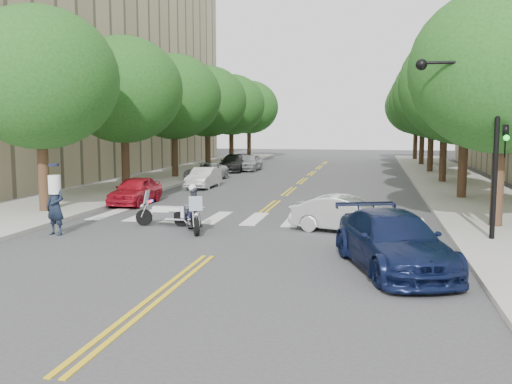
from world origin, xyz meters
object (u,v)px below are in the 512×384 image
(motorcycle_parked, at_px, (168,214))
(sedan_blue, at_px, (393,242))
(motorcycle_police, at_px, (193,211))
(officer_standing, at_px, (55,206))
(convertible, at_px, (346,214))

(motorcycle_parked, relative_size, sedan_blue, 0.40)
(sedan_blue, bearing_deg, motorcycle_police, 130.80)
(officer_standing, bearing_deg, motorcycle_police, 31.90)
(sedan_blue, bearing_deg, convertible, 87.73)
(motorcycle_parked, relative_size, officer_standing, 1.05)
(motorcycle_police, bearing_deg, motorcycle_parked, -61.52)
(motorcycle_parked, height_order, sedan_blue, sedan_blue)
(motorcycle_police, relative_size, convertible, 0.51)
(officer_standing, bearing_deg, convertible, 27.63)
(motorcycle_police, height_order, motorcycle_parked, motorcycle_police)
(officer_standing, distance_m, convertible, 9.86)
(motorcycle_parked, bearing_deg, motorcycle_police, -130.00)
(motorcycle_parked, distance_m, officer_standing, 3.93)
(motorcycle_police, distance_m, sedan_blue, 7.74)
(convertible, bearing_deg, officer_standing, 118.79)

